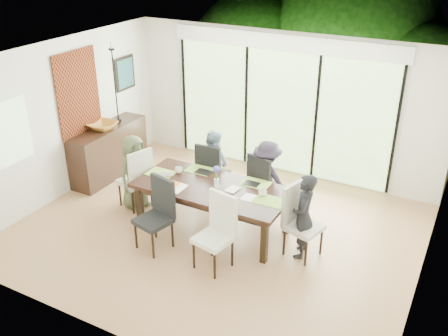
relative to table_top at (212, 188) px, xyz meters
The scene contains 62 objects.
floor 0.73m from the table_top, 27.82° to the right, with size 6.00×5.00×0.01m, color brown.
ceiling 1.99m from the table_top, 27.82° to the right, with size 6.00×5.00×0.01m, color white.
wall_back 2.54m from the table_top, 87.65° to the left, with size 6.00×0.02×2.70m, color silver.
wall_front 2.64m from the table_top, 87.74° to the right, with size 6.00×0.02×2.70m, color white.
wall_left 2.98m from the table_top, behind, with size 0.02×5.00×2.70m, color white.
wall_right 3.17m from the table_top, ahead, with size 0.02×5.00×2.70m, color beige.
glass_doors 2.47m from the table_top, 87.61° to the left, with size 4.20×0.02×2.30m, color #598C3F.
blinds_header 3.00m from the table_top, 87.60° to the left, with size 4.40×0.06×0.28m, color white.
mullion_a 3.17m from the table_top, 129.71° to the left, with size 0.05×0.04×2.30m, color black.
mullion_b 2.53m from the table_top, 103.98° to the left, with size 0.05×0.04×2.30m, color black.
mullion_c 2.58m from the table_top, 71.59° to the left, with size 0.05×0.04×2.30m, color black.
mullion_d 3.30m from the table_top, 47.56° to the left, with size 0.05×0.04×2.30m, color black.
side_window 3.23m from the table_top, 156.40° to the right, with size 0.02×0.90×1.00m, color #8CAD7F.
deck 3.44m from the table_top, 88.27° to the left, with size 6.00×1.80×0.10m, color brown.
rail_top 4.15m from the table_top, 88.60° to the left, with size 6.00×0.08×0.06m, color #4F3822.
foliage_left 5.47m from the table_top, 108.27° to the left, with size 3.20×3.20×3.20m, color #14380F.
foliage_mid 5.87m from the table_top, 85.02° to the left, with size 4.00×4.00×4.00m, color #14380F.
foliage_right 5.48m from the table_top, 65.05° to the left, with size 2.80×2.80×2.80m, color #14380F.
foliage_far 6.53m from the table_top, 94.43° to the left, with size 3.60×3.60×3.60m, color #14380F.
table_top is the anchor object (origin of this frame).
table_apron 0.09m from the table_top, behind, with size 2.20×0.90×0.10m, color black.
table_leg_fl 1.22m from the table_top, 158.29° to the right, with size 0.09×0.09×0.69m, color black.
table_leg_fr 1.22m from the table_top, 21.71° to the right, with size 0.09×0.09×0.69m, color black.
table_leg_bl 1.22m from the table_top, 158.29° to the left, with size 0.09×0.09×0.69m, color black.
table_leg_br 1.22m from the table_top, 21.71° to the left, with size 0.09×0.09×0.69m, color black.
chair_left_end 1.51m from the table_top, behind, with size 0.46×0.46×1.10m, color beige, non-canonical shape.
chair_right_end 1.51m from the table_top, ahead, with size 0.46×0.46×1.10m, color beige, non-canonical shape.
chair_far_left 0.98m from the table_top, 117.90° to the left, with size 0.46×0.46×1.10m, color black, non-canonical shape.
chair_far_right 1.03m from the table_top, 57.09° to the left, with size 0.46×0.46×1.10m, color black, non-canonical shape.
chair_near_left 1.02m from the table_top, 119.89° to the right, with size 0.46×0.46×1.10m, color black, non-canonical shape.
chair_near_right 1.02m from the table_top, 60.11° to the right, with size 0.46×0.46×1.10m, color white, non-canonical shape.
person_left_end 1.48m from the table_top, behind, with size 0.60×0.38×1.29m, color #475035.
person_right_end 1.48m from the table_top, ahead, with size 0.60×0.38×1.29m, color black.
person_far_left 0.95m from the table_top, 118.47° to the left, with size 0.60×0.38×1.29m, color #7291A4.
person_far_right 1.00m from the table_top, 56.47° to the left, with size 0.60×0.38×1.29m, color #241E2D.
placemat_left 0.95m from the table_top, behind, with size 0.44×0.32×0.01m, color #7EA139.
placemat_right 0.95m from the table_top, ahead, with size 0.44×0.32×0.01m, color olive.
placemat_far_l 0.60m from the table_top, 138.37° to the left, with size 0.44×0.32×0.01m, color #82B641.
placemat_far_r 0.68m from the table_top, 36.03° to the left, with size 0.44×0.32×0.01m, color #9DC646.
placemat_paper 0.63m from the table_top, 151.39° to the right, with size 0.44×0.32×0.01m, color white.
tablet_far_l 0.50m from the table_top, 135.00° to the left, with size 0.26×0.18×0.01m, color black.
tablet_far_r 0.61m from the table_top, 34.99° to the left, with size 0.24×0.17×0.01m, color black.
papers 0.70m from the table_top, ahead, with size 0.30×0.22×0.00m, color white.
platter_base 0.63m from the table_top, 151.39° to the right, with size 0.26×0.26×0.02m, color white.
platter_snacks 0.63m from the table_top, 151.39° to the right, with size 0.20×0.20×0.01m, color orange.
vase 0.11m from the table_top, 45.00° to the left, with size 0.08×0.08×0.12m, color silver.
hyacinth_stems 0.22m from the table_top, 45.00° to the left, with size 0.04×0.04×0.16m, color #337226.
hyacinth_blooms 0.32m from the table_top, 45.00° to the left, with size 0.11×0.11×0.11m, color #504AB9.
laptop 0.86m from the table_top, behind, with size 0.33×0.21×0.03m, color silver.
cup_a 0.72m from the table_top, 167.91° to the left, with size 0.12×0.12×0.10m, color white.
cup_b 0.20m from the table_top, 33.69° to the right, with size 0.10×0.10×0.09m, color white.
cup_c 0.81m from the table_top, ahead, with size 0.12×0.12×0.10m, color white.
book 0.26m from the table_top, 11.31° to the left, with size 0.16×0.22×0.02m, color white.
sideboard 2.77m from the table_top, 164.53° to the left, with size 0.49×1.73×0.97m, color black.
bowl 2.75m from the table_top, 166.56° to the left, with size 0.52×0.52×0.13m, color #9B6822.
candlestick_base 2.89m from the table_top, 157.79° to the left, with size 0.11×0.11×0.04m, color black.
candlestick_shaft 3.03m from the table_top, 157.79° to the left, with size 0.03×0.03×1.35m, color black.
candlestick_pan 3.30m from the table_top, 157.79° to the left, with size 0.11×0.11×0.03m, color black.
candle 3.33m from the table_top, 157.79° to the left, with size 0.04×0.04×0.11m, color silver.
tapestry 3.05m from the table_top, behind, with size 0.02×1.00×1.50m, color maroon.
art_frame 3.46m from the table_top, 150.15° to the left, with size 0.03×0.55×0.65m, color black.
art_canvas 3.45m from the table_top, 149.97° to the left, with size 0.01×0.45×0.55m, color #18474E.
Camera 1 is at (3.24, -5.79, 4.33)m, focal length 40.00 mm.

